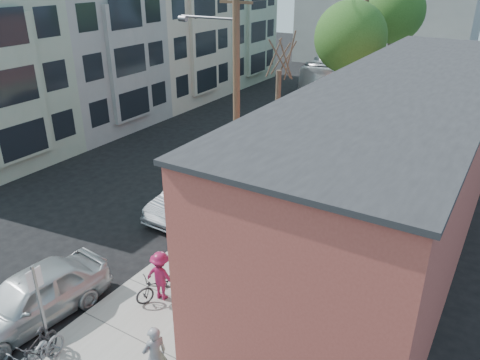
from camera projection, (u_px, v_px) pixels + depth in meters
The scene contains 26 objects.
ground at pixel (128, 240), 18.66m from camera, with size 120.00×120.00×0.00m, color black.
sidewalk at pixel (331, 168), 25.15m from camera, with size 4.50×58.00×0.15m, color #9A978F.
cafe_building at pixel (400, 168), 16.90m from camera, with size 6.60×20.20×6.61m.
apartment_row at pixel (138, 50), 33.24m from camera, with size 6.30×32.00×9.00m.
end_cap_building at pixel (387, 6), 49.67m from camera, with size 18.00×8.00×12.00m, color gray.
sign_post at pixel (39, 301), 12.46m from camera, with size 0.07×0.45×2.80m.
parking_meter_near at pixel (184, 225), 17.81m from camera, with size 0.14×0.14×1.24m.
parking_meter_far at pixel (279, 158), 23.98m from camera, with size 0.14×0.14×1.24m.
utility_pole_near at pixel (235, 92), 18.59m from camera, with size 3.57×0.28×10.00m.
utility_pole_far at pixel (362, 42), 30.88m from camera, with size 1.80×0.28×10.00m.
tree_bare at pixel (277, 131), 21.74m from camera, with size 0.24×0.24×5.63m.
tree_leafy_mid at pixel (350, 38), 27.59m from camera, with size 4.27×4.27×8.10m.
tree_leafy_far at pixel (394, 12), 34.45m from camera, with size 4.56×4.56×9.01m.
patio_chair_a at pixel (244, 294), 14.69m from camera, with size 0.50×0.50×0.88m, color #124114, non-canonical shape.
patio_chair_b at pixel (207, 339), 12.90m from camera, with size 0.50×0.50×0.88m, color #124114, non-canonical shape.
patron_grey at pixel (155, 356), 11.75m from camera, with size 0.66×0.43×1.80m, color gray.
patron_green at pixel (189, 350), 12.13m from camera, with size 0.71×0.56×1.47m, color #30793B.
cyclist at pixel (161, 276), 14.86m from camera, with size 1.10×0.63×1.70m, color maroon.
cyclist_bike at pixel (162, 286), 15.02m from camera, with size 0.62×1.78×0.94m, color black.
parked_bike_a at pixel (37, 352), 12.33m from camera, with size 0.51×1.82×1.09m, color black.
parked_bike_b at pixel (36, 358), 12.18m from camera, with size 0.69×1.97×1.03m, color slate.
car_0 at pixel (31, 298), 14.14m from camera, with size 1.96×4.88×1.66m, color #B6BCBE.
car_1 at pixel (190, 196), 20.50m from camera, with size 1.61×4.63×1.52m, color #A1A2A8.
car_2 at pixel (256, 154), 24.85m from camera, with size 2.37×5.82×1.69m, color black.
car_3 at pixel (305, 123), 29.80m from camera, with size 2.72×5.90×1.64m, color #9EA2A5.
bus at pixel (335, 72), 40.45m from camera, with size 2.69×11.48×3.20m, color white.
Camera 1 is at (12.11, -11.29, 9.98)m, focal length 35.00 mm.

